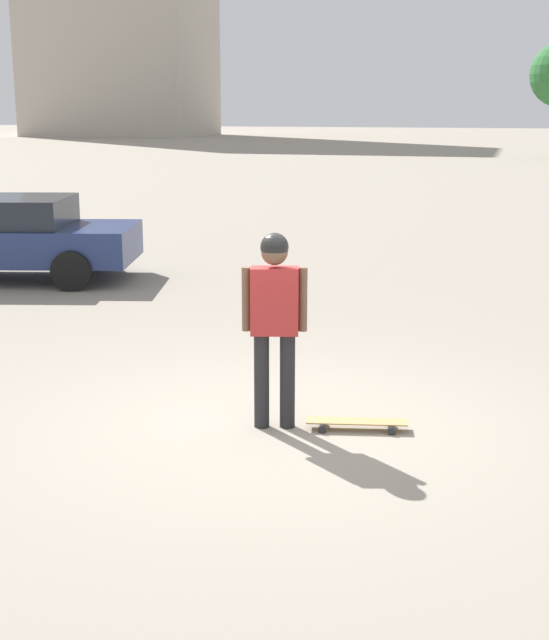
# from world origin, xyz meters

# --- Properties ---
(ground_plane) EXTENTS (220.00, 220.00, 0.00)m
(ground_plane) POSITION_xyz_m (0.00, 0.00, 0.00)
(ground_plane) COLOR gray
(person) EXTENTS (0.55, 0.30, 1.74)m
(person) POSITION_xyz_m (0.00, 0.00, 1.06)
(person) COLOR #262628
(person) RESTS_ON ground_plane
(skateboard) EXTENTS (0.91, 0.37, 0.08)m
(skateboard) POSITION_xyz_m (0.72, 0.12, 0.07)
(skateboard) COLOR tan
(skateboard) RESTS_ON ground_plane
(car_parked_near) EXTENTS (4.54, 2.77, 1.35)m
(car_parked_near) POSITION_xyz_m (-6.09, 5.53, 0.71)
(car_parked_near) COLOR navy
(car_parked_near) RESTS_ON ground_plane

